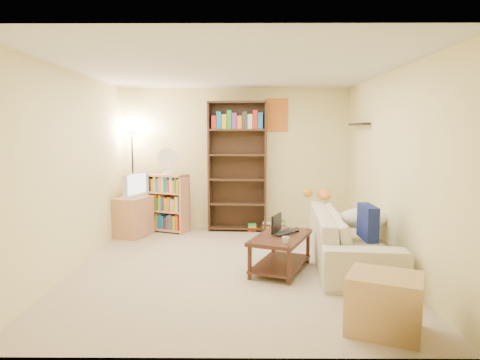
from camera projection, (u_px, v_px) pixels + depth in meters
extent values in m
plane|color=tan|center=(233.00, 266.00, 5.53)|extent=(4.50, 4.50, 0.00)
cube|color=#F7E3A6|center=(236.00, 159.00, 7.63)|extent=(4.00, 0.04, 2.50)
cube|color=#F7E3A6|center=(226.00, 198.00, 3.16)|extent=(4.00, 0.04, 2.50)
cube|color=#F7E3A6|center=(75.00, 170.00, 5.41)|extent=(0.04, 4.50, 2.50)
cube|color=#F7E3A6|center=(392.00, 170.00, 5.38)|extent=(0.04, 4.50, 2.50)
cube|color=silver|center=(233.00, 69.00, 5.25)|extent=(4.00, 4.50, 0.04)
cube|color=red|center=(277.00, 115.00, 7.52)|extent=(0.40, 0.02, 0.58)
cube|color=black|center=(359.00, 124.00, 6.60)|extent=(0.12, 0.80, 0.03)
imported|color=beige|center=(350.00, 237.00, 5.65)|extent=(2.53, 1.34, 0.69)
cube|color=navy|center=(368.00, 222.00, 5.09)|extent=(0.14, 0.46, 0.41)
ellipsoid|color=beige|center=(363.00, 218.00, 5.66)|extent=(0.64, 0.45, 0.27)
ellipsoid|color=orange|center=(324.00, 194.00, 6.52)|extent=(0.45, 0.23, 0.18)
sphere|color=orange|center=(308.00, 193.00, 6.54)|extent=(0.15, 0.15, 0.15)
cube|color=#432319|center=(281.00, 237.00, 5.31)|extent=(0.91, 1.15, 0.05)
cube|color=#432319|center=(280.00, 264.00, 5.35)|extent=(0.86, 1.09, 0.03)
cube|color=#432319|center=(250.00, 261.00, 5.02)|extent=(0.04, 0.04, 0.45)
cube|color=#432319|center=(289.00, 266.00, 4.84)|extent=(0.04, 0.04, 0.45)
cube|color=#432319|center=(274.00, 243.00, 5.84)|extent=(0.04, 0.04, 0.45)
cube|color=#432319|center=(308.00, 246.00, 5.65)|extent=(0.04, 0.04, 0.45)
imported|color=black|center=(288.00, 234.00, 5.35)|extent=(0.60, 0.60, 0.03)
cube|color=white|center=(277.00, 223.00, 5.39)|extent=(0.14, 0.32, 0.23)
imported|color=silver|center=(286.00, 240.00, 4.93)|extent=(0.17, 0.17, 0.08)
cube|color=black|center=(297.00, 230.00, 5.58)|extent=(0.07, 0.18, 0.02)
cube|color=tan|center=(133.00, 216.00, 7.12)|extent=(0.61, 0.72, 0.65)
imported|color=black|center=(132.00, 185.00, 7.06)|extent=(0.76, 0.52, 0.41)
cube|color=#3C2217|center=(238.00, 167.00, 7.44)|extent=(1.03, 0.41, 2.25)
cube|color=tan|center=(166.00, 203.00, 7.43)|extent=(0.84, 0.58, 1.00)
cylinder|color=white|center=(168.00, 173.00, 7.35)|extent=(0.20, 0.20, 0.04)
cylinder|color=white|center=(168.00, 167.00, 7.34)|extent=(0.02, 0.02, 0.20)
cylinder|color=white|center=(168.00, 158.00, 7.29)|extent=(0.36, 0.06, 0.36)
cylinder|color=black|center=(134.00, 229.00, 7.58)|extent=(0.26, 0.26, 0.03)
cylinder|color=black|center=(133.00, 184.00, 7.49)|extent=(0.03, 0.03, 1.66)
cone|color=#FFE5C6|center=(132.00, 134.00, 7.39)|extent=(0.30, 0.30, 0.13)
cube|color=tan|center=(345.00, 227.00, 6.64)|extent=(0.52, 0.52, 0.50)
cube|color=#D7B769|center=(384.00, 303.00, 3.71)|extent=(0.77, 0.72, 0.51)
cube|color=red|center=(252.00, 228.00, 7.45)|extent=(0.16, 0.13, 0.14)
cube|color=#1966B2|center=(267.00, 227.00, 7.46)|extent=(0.16, 0.13, 0.17)
cube|color=gold|center=(281.00, 226.00, 7.47)|extent=(0.16, 0.13, 0.20)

